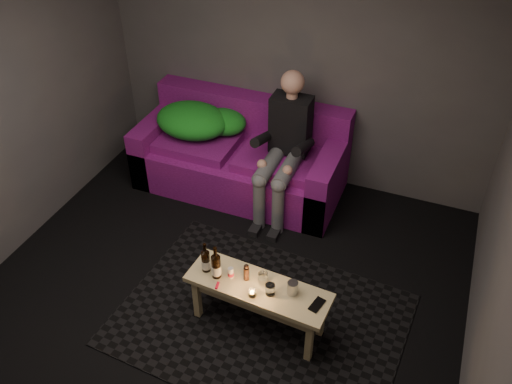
% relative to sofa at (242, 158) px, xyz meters
% --- Properties ---
extents(floor, '(4.50, 4.50, 0.00)m').
position_rel_sofa_xyz_m(floor, '(0.43, -1.82, -0.33)').
color(floor, black).
rests_on(floor, ground).
extents(room, '(4.50, 4.50, 4.50)m').
position_rel_sofa_xyz_m(room, '(0.43, -1.35, 1.31)').
color(room, silver).
rests_on(room, ground).
extents(rug, '(2.36, 1.79, 0.01)m').
position_rel_sofa_xyz_m(rug, '(0.86, -1.65, -0.32)').
color(rug, black).
rests_on(rug, floor).
extents(sofa, '(2.12, 0.95, 0.91)m').
position_rel_sofa_xyz_m(sofa, '(0.00, 0.00, 0.00)').
color(sofa, '#630D51').
rests_on(sofa, floor).
extents(green_blanket, '(0.93, 0.64, 0.32)m').
position_rel_sofa_xyz_m(green_blanket, '(-0.48, -0.01, 0.36)').
color(green_blanket, '#198B1A').
rests_on(green_blanket, sofa).
extents(person, '(0.38, 0.88, 1.41)m').
position_rel_sofa_xyz_m(person, '(0.52, -0.17, 0.40)').
color(person, black).
rests_on(person, sofa).
extents(coffee_table, '(1.15, 0.43, 0.46)m').
position_rel_sofa_xyz_m(coffee_table, '(0.86, -1.70, 0.05)').
color(coffee_table, tan).
rests_on(coffee_table, rug).
extents(beer_bottle_a, '(0.07, 0.07, 0.28)m').
position_rel_sofa_xyz_m(beer_bottle_a, '(0.43, -1.70, 0.23)').
color(beer_bottle_a, black).
rests_on(beer_bottle_a, coffee_table).
extents(beer_bottle_b, '(0.08, 0.08, 0.30)m').
position_rel_sofa_xyz_m(beer_bottle_b, '(0.53, -1.73, 0.24)').
color(beer_bottle_b, black).
rests_on(beer_bottle_b, coffee_table).
extents(salt_shaker, '(0.06, 0.06, 0.09)m').
position_rel_sofa_xyz_m(salt_shaker, '(0.63, -1.70, 0.18)').
color(salt_shaker, silver).
rests_on(salt_shaker, coffee_table).
extents(pepper_mill, '(0.06, 0.06, 0.12)m').
position_rel_sofa_xyz_m(pepper_mill, '(0.75, -1.68, 0.19)').
color(pepper_mill, black).
rests_on(pepper_mill, coffee_table).
extents(tumbler_back, '(0.08, 0.08, 0.09)m').
position_rel_sofa_xyz_m(tumbler_back, '(0.88, -1.65, 0.18)').
color(tumbler_back, white).
rests_on(tumbler_back, coffee_table).
extents(tealight, '(0.06, 0.06, 0.05)m').
position_rel_sofa_xyz_m(tealight, '(0.86, -1.81, 0.16)').
color(tealight, white).
rests_on(tealight, coffee_table).
extents(tumbler_front, '(0.08, 0.08, 0.09)m').
position_rel_sofa_xyz_m(tumbler_front, '(0.97, -1.75, 0.18)').
color(tumbler_front, white).
rests_on(tumbler_front, coffee_table).
extents(steel_cup, '(0.10, 0.10, 0.11)m').
position_rel_sofa_xyz_m(steel_cup, '(1.13, -1.68, 0.19)').
color(steel_cup, '#A8A9AF').
rests_on(steel_cup, coffee_table).
extents(smartphone, '(0.11, 0.16, 0.01)m').
position_rel_sofa_xyz_m(smartphone, '(1.33, -1.72, 0.14)').
color(smartphone, black).
rests_on(smartphone, coffee_table).
extents(red_lighter, '(0.03, 0.07, 0.01)m').
position_rel_sofa_xyz_m(red_lighter, '(0.58, -1.82, 0.14)').
color(red_lighter, red).
rests_on(red_lighter, coffee_table).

